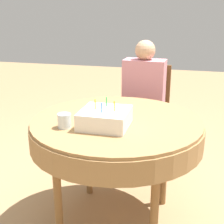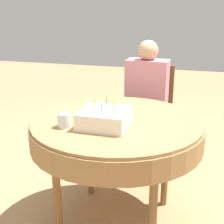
% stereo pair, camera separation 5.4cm
% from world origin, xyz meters
% --- Properties ---
extents(ground_plane, '(12.00, 12.00, 0.00)m').
position_xyz_m(ground_plane, '(0.00, 0.00, 0.00)').
color(ground_plane, '#A37F56').
extents(dining_table, '(1.11, 1.11, 0.77)m').
position_xyz_m(dining_table, '(0.00, 0.00, 0.68)').
color(dining_table, '#9E7547').
rests_on(dining_table, ground_plane).
extents(chair, '(0.47, 0.47, 0.96)m').
position_xyz_m(chair, '(0.05, 0.91, 0.52)').
color(chair, brown).
rests_on(chair, ground_plane).
extents(person, '(0.37, 0.30, 1.20)m').
position_xyz_m(person, '(0.05, 0.80, 0.71)').
color(person, tan).
rests_on(person, ground_plane).
extents(birthday_cake, '(0.28, 0.28, 0.16)m').
position_xyz_m(birthday_cake, '(-0.04, -0.13, 0.82)').
color(birthday_cake, white).
rests_on(birthday_cake, dining_table).
extents(drinking_glass, '(0.08, 0.08, 0.09)m').
position_xyz_m(drinking_glass, '(-0.26, -0.22, 0.81)').
color(drinking_glass, silver).
rests_on(drinking_glass, dining_table).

